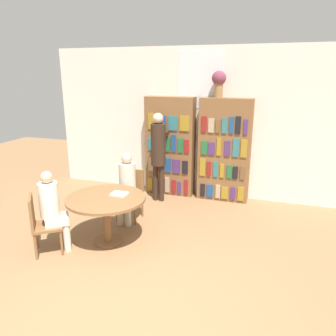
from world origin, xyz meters
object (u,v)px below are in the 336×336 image
chair_left_side (131,192)px  seated_reader_right (53,207)px  bookshelf_left (170,147)px  flower_vase (219,81)px  librarian_standing (158,148)px  chair_near_camera (41,222)px  bookshelf_right (224,150)px  reading_table (106,205)px  seated_reader_left (127,184)px

chair_left_side → seated_reader_right: bearing=66.1°
bookshelf_left → seated_reader_right: size_ratio=1.68×
flower_vase → librarian_standing: size_ratio=0.28×
bookshelf_left → chair_left_side: 1.54m
flower_vase → chair_near_camera: bearing=-123.6°
bookshelf_left → librarian_standing: 0.51m
bookshelf_left → bookshelf_right: bearing=0.0°
bookshelf_left → chair_near_camera: bearing=-108.5°
chair_left_side → librarian_standing: 1.11m
flower_vase → chair_left_side: flower_vase is taller
reading_table → chair_left_side: bearing=91.4°
flower_vase → reading_table: flower_vase is taller
chair_left_side → seated_reader_right: 1.51m
bookshelf_right → flower_vase: (-0.17, 0.00, 1.32)m
seated_reader_left → seated_reader_right: (-0.57, -1.20, -0.01)m
flower_vase → bookshelf_right: bearing=-1.5°
chair_near_camera → seated_reader_left: seated_reader_left is taller
seated_reader_left → librarian_standing: 1.18m
chair_near_camera → librarian_standing: 2.64m
bookshelf_right → seated_reader_right: size_ratio=1.68×
reading_table → chair_near_camera: (-0.74, -0.56, -0.13)m
bookshelf_right → reading_table: bookshelf_right is taller
reading_table → chair_left_side: 0.93m
bookshelf_left → reading_table: 2.39m
seated_reader_left → seated_reader_right: bearing=63.1°
chair_left_side → seated_reader_left: (0.00, -0.18, 0.21)m
bookshelf_left → seated_reader_left: bookshelf_left is taller
chair_left_side → seated_reader_left: bearing=90.0°
chair_near_camera → librarian_standing: (0.89, 2.41, 0.60)m
chair_near_camera → flower_vase: bearing=109.0°
librarian_standing → flower_vase: bearing=26.0°
bookshelf_right → chair_near_camera: 3.63m
bookshelf_left → reading_table: (-0.24, -2.35, -0.41)m
bookshelf_right → reading_table: 2.75m
flower_vase → seated_reader_right: flower_vase is taller
chair_near_camera → seated_reader_left: size_ratio=0.71×
librarian_standing → bookshelf_left: bearing=81.1°
bookshelf_right → librarian_standing: bearing=-157.5°
seated_reader_left → chair_near_camera: bearing=59.9°
flower_vase → librarian_standing: 1.71m
flower_vase → librarian_standing: bearing=-154.0°
reading_table → librarian_standing: librarian_standing is taller
flower_vase → chair_left_side: 2.64m
reading_table → librarian_standing: bearing=85.1°
flower_vase → seated_reader_right: 3.72m
chair_near_camera → seated_reader_right: seated_reader_right is taller
flower_vase → reading_table: bearing=-117.0°
chair_left_side → seated_reader_left: size_ratio=0.71×
seated_reader_right → librarian_standing: (0.75, 2.30, 0.39)m
seated_reader_left → librarian_standing: bearing=-100.5°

